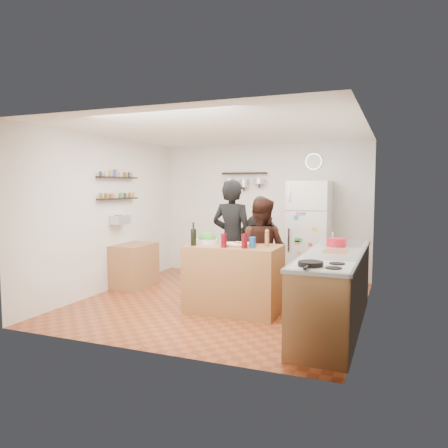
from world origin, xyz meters
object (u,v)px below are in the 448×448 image
at_px(salt_canister, 252,242).
at_px(wall_clock, 314,162).
at_px(salad_bowl, 207,241).
at_px(side_table, 135,265).
at_px(prep_island, 234,278).
at_px(pepper_mill, 267,240).
at_px(person_center, 260,251).
at_px(red_bowl, 336,242).
at_px(fridge, 309,232).
at_px(person_back, 260,246).
at_px(skillet, 310,264).
at_px(wine_bottle, 193,237).
at_px(person_left, 232,240).
at_px(counter_run, 334,290).

relative_size(salt_canister, wall_clock, 0.46).
relative_size(salad_bowl, side_table, 0.37).
distance_m(prep_island, pepper_mill, 0.71).
distance_m(pepper_mill, person_center, 0.58).
bearing_deg(red_bowl, fridge, 111.24).
distance_m(salt_canister, wall_clock, 2.85).
height_order(prep_island, pepper_mill, pepper_mill).
xyz_separation_m(person_back, skillet, (1.19, -2.21, 0.16)).
xyz_separation_m(wine_bottle, person_center, (0.71, 0.75, -0.25)).
xyz_separation_m(wine_bottle, skillet, (1.76, -0.99, -0.08)).
bearing_deg(person_center, person_left, -7.57).
distance_m(salad_bowl, wine_bottle, 0.29).
bearing_deg(person_center, wall_clock, -98.43).
bearing_deg(red_bowl, salad_bowl, -170.70).
distance_m(salad_bowl, pepper_mill, 0.87).
bearing_deg(wine_bottle, side_table, 148.67).
height_order(person_center, red_bowl, person_center).
bearing_deg(salt_canister, person_center, 97.50).
distance_m(pepper_mill, wall_clock, 2.68).
bearing_deg(pepper_mill, counter_run, -13.32).
height_order(salad_bowl, side_table, salad_bowl).
xyz_separation_m(pepper_mill, skillet, (0.81, -1.26, -0.06)).
relative_size(salad_bowl, salt_canister, 2.13).
height_order(pepper_mill, salt_canister, pepper_mill).
bearing_deg(wall_clock, person_back, -110.30).
bearing_deg(side_table, salt_canister, -19.90).
relative_size(person_left, red_bowl, 7.00).
height_order(pepper_mill, person_left, person_left).
xyz_separation_m(person_center, side_table, (-2.29, 0.21, -0.41)).
bearing_deg(skillet, salad_bowl, 143.23).
height_order(skillet, red_bowl, red_bowl).
bearing_deg(skillet, person_center, 121.12).
bearing_deg(pepper_mill, side_table, 164.72).
height_order(fridge, side_table, fridge).
bearing_deg(wall_clock, salt_canister, -96.88).
bearing_deg(fridge, salad_bowl, -116.34).
distance_m(counter_run, red_bowl, 0.73).
bearing_deg(person_back, red_bowl, 172.15).
bearing_deg(pepper_mill, skillet, -57.14).
height_order(salad_bowl, wall_clock, wall_clock).
height_order(person_center, person_back, person_back).
distance_m(pepper_mill, counter_run, 1.09).
distance_m(salad_bowl, person_left, 0.59).
relative_size(wine_bottle, person_back, 0.15).
xyz_separation_m(prep_island, wine_bottle, (-0.50, -0.22, 0.57)).
relative_size(counter_run, fridge, 1.46).
xyz_separation_m(person_left, side_table, (-1.82, 0.12, -0.54)).
relative_size(counter_run, wall_clock, 8.77).
distance_m(red_bowl, wall_clock, 2.53).
distance_m(counter_run, fridge, 2.46).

